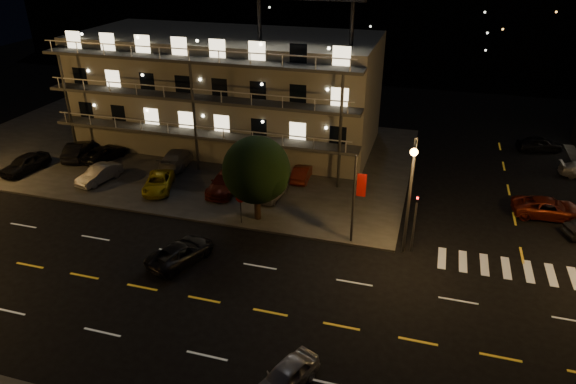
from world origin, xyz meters
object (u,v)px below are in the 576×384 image
(tree, at_px, (256,172))
(road_car_west, at_px, (181,252))
(lot_car_7, at_px, (178,157))
(lot_car_2, at_px, (158,183))
(road_car_east, at_px, (286,377))
(lot_car_4, at_px, (273,190))

(tree, distance_m, road_car_west, 7.68)
(lot_car_7, bearing_deg, lot_car_2, 92.87)
(road_car_east, xyz_separation_m, road_car_west, (-9.29, 7.93, 0.01))
(lot_car_2, xyz_separation_m, lot_car_4, (9.30, 1.30, -0.00))
(lot_car_2, relative_size, lot_car_7, 0.85)
(tree, distance_m, lot_car_7, 12.64)
(lot_car_7, height_order, road_car_west, lot_car_7)
(lot_car_2, xyz_separation_m, lot_car_7, (-0.77, 4.93, 0.14))
(tree, distance_m, lot_car_4, 4.68)
(lot_car_4, relative_size, road_car_east, 0.97)
(tree, relative_size, lot_car_2, 1.42)
(lot_car_2, relative_size, road_car_east, 1.18)
(lot_car_2, bearing_deg, road_car_east, -64.75)
(lot_car_7, distance_m, road_car_west, 15.26)
(road_car_east, bearing_deg, road_car_west, 162.77)
(lot_car_2, height_order, road_car_west, lot_car_2)
(lot_car_4, bearing_deg, lot_car_7, 166.81)
(lot_car_7, relative_size, road_car_west, 1.12)
(lot_car_4, height_order, lot_car_7, lot_car_7)
(lot_car_2, xyz_separation_m, road_car_east, (15.67, -16.48, -0.13))
(tree, height_order, road_car_west, tree)
(tree, xyz_separation_m, road_car_east, (6.44, -14.29, -3.24))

